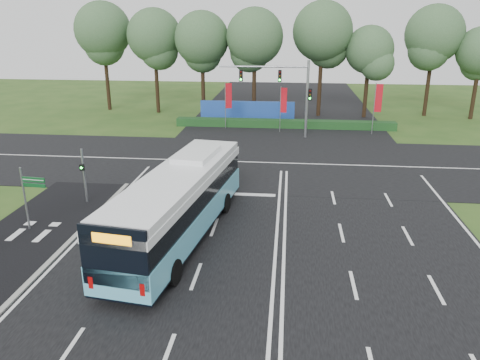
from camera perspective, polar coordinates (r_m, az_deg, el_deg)
name	(u,v)px	position (r m, az deg, el deg)	size (l,w,h in m)	color
ground	(277,231)	(24.54, 4.53, -6.17)	(120.00, 120.00, 0.00)	#284918
road_main	(277,230)	(24.53, 4.53, -6.13)	(20.00, 120.00, 0.04)	black
road_cross	(282,163)	(35.76, 5.10, 2.05)	(120.00, 14.00, 0.05)	black
bike_path	(18,245)	(25.37, -25.45, -7.15)	(5.00, 18.00, 0.06)	black
kerb_strip	(65,247)	(24.22, -20.56, -7.62)	(0.25, 18.00, 0.12)	gray
city_bus	(179,203)	(23.09, -7.39, -2.82)	(4.51, 13.38, 3.77)	#5AB3D0
pedestrian_signal	(84,174)	(28.87, -18.51, 0.68)	(0.30, 0.41, 3.34)	gray
street_sign	(29,191)	(25.99, -24.31, -1.21)	(1.32, 0.21, 3.40)	gray
banner_flag_left	(228,99)	(46.80, -1.51, 9.90)	(0.66, 0.25, 4.60)	gray
banner_flag_mid	(283,103)	(45.20, 5.25, 9.35)	(0.64, 0.21, 4.41)	gray
banner_flag_right	(377,101)	(46.01, 16.40, 9.19)	(0.72, 0.12, 4.87)	gray
traffic_light_gantry	(287,87)	(43.10, 5.80, 11.26)	(8.41, 0.28, 7.00)	gray
hedge	(284,124)	(47.78, 5.43, 6.84)	(22.00, 1.20, 0.80)	#163D1A
blue_hoarding	(247,112)	(50.28, 0.88, 8.35)	(10.00, 0.30, 2.20)	#1C4299
eucalyptus_row	(271,37)	(53.37, 3.79, 17.03)	(47.37, 9.33, 12.46)	black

